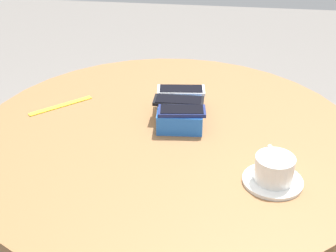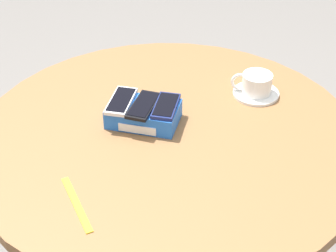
# 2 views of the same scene
# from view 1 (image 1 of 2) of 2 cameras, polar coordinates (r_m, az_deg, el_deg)

# --- Properties ---
(round_table) EXTENTS (1.03, 1.03, 0.79)m
(round_table) POSITION_cam_1_polar(r_m,az_deg,el_deg) (1.28, 0.00, -4.91)
(round_table) COLOR #2D2D2D
(round_table) RESTS_ON ground_plane
(phone_box) EXTENTS (0.19, 0.13, 0.05)m
(phone_box) POSITION_cam_1_polar(r_m,az_deg,el_deg) (1.28, 1.51, 1.90)
(phone_box) COLOR blue
(phone_box) RESTS_ON round_table
(phone_white) EXTENTS (0.07, 0.14, 0.01)m
(phone_white) POSITION_cam_1_polar(r_m,az_deg,el_deg) (1.32, 1.61, 4.39)
(phone_white) COLOR silver
(phone_white) RESTS_ON phone_box
(phone_black) EXTENTS (0.06, 0.14, 0.01)m
(phone_black) POSITION_cam_1_polar(r_m,az_deg,el_deg) (1.26, 1.30, 3.10)
(phone_black) COLOR black
(phone_black) RESTS_ON phone_box
(phone_navy) EXTENTS (0.07, 0.13, 0.01)m
(phone_navy) POSITION_cam_1_polar(r_m,az_deg,el_deg) (1.21, 1.70, 1.86)
(phone_navy) COLOR navy
(phone_navy) RESTS_ON phone_box
(saucer) EXTENTS (0.13, 0.13, 0.01)m
(saucer) POSITION_cam_1_polar(r_m,az_deg,el_deg) (1.07, 12.62, -6.55)
(saucer) COLOR white
(saucer) RESTS_ON round_table
(coffee_cup) EXTENTS (0.12, 0.09, 0.06)m
(coffee_cup) POSITION_cam_1_polar(r_m,az_deg,el_deg) (1.05, 12.80, -4.96)
(coffee_cup) COLOR white
(coffee_cup) RESTS_ON saucer
(lanyard_strap) EXTENTS (0.14, 0.15, 0.00)m
(lanyard_strap) POSITION_cam_1_polar(r_m,az_deg,el_deg) (1.39, -12.91, 2.41)
(lanyard_strap) COLOR yellow
(lanyard_strap) RESTS_ON round_table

